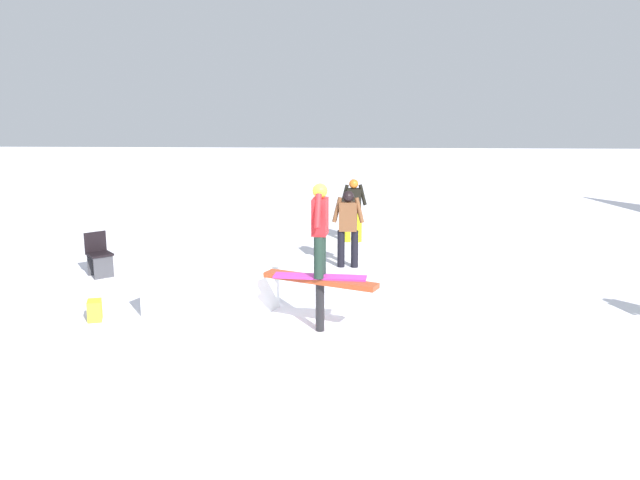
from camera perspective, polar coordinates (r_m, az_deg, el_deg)
The scene contains 8 objects.
ground_plane at distance 11.34m, azimuth 0.00°, elevation -7.26°, with size 60.00×60.00×0.00m, color white.
rail_feature at distance 11.12m, azimuth 0.00°, elevation -3.80°, with size 1.83×1.04×0.87m.
snow_kicker_ramp at distance 12.24m, azimuth -8.70°, elevation -4.13°, with size 1.80×1.50×0.71m, color white.
main_rider_on_rail at distance 10.89m, azimuth 0.00°, elevation 0.74°, with size 1.47×0.74×1.48m.
bystander_brown at distance 14.85m, azimuth 2.26°, elevation 1.24°, with size 0.68×0.25×1.62m.
bystander_black at distance 17.19m, azimuth 2.69°, elevation 2.66°, with size 0.65×0.24×1.53m.
folding_chair at distance 14.95m, azimuth -17.28°, elevation -1.22°, with size 0.62×0.62×0.88m.
backpack_on_snow at distance 12.32m, azimuth -17.58°, elevation -5.39°, with size 0.30×0.22×0.34m, color yellow.
Camera 1 is at (0.36, -10.64, 3.90)m, focal length 40.00 mm.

